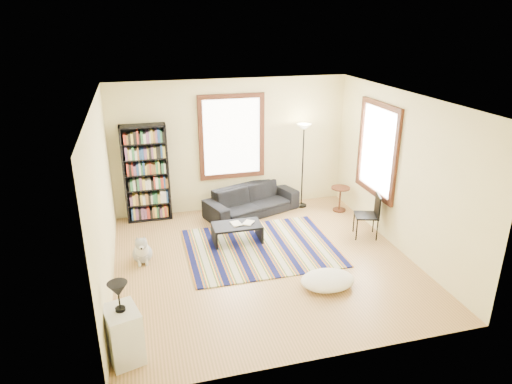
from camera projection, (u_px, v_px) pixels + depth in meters
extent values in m
cube|color=tan|center=(263.00, 264.00, 7.92)|extent=(5.00, 5.00, 0.10)
cube|color=white|center=(265.00, 95.00, 6.87)|extent=(5.00, 5.00, 0.10)
cube|color=#F9EAA8|center=(231.00, 145.00, 9.69)|extent=(5.00, 0.10, 2.80)
cube|color=#F9EAA8|center=(326.00, 262.00, 5.10)|extent=(5.00, 0.10, 2.80)
cube|color=#F9EAA8|center=(99.00, 201.00, 6.78)|extent=(0.10, 5.00, 2.80)
cube|color=#F9EAA8|center=(403.00, 173.00, 8.01)|extent=(0.10, 5.00, 2.80)
cube|color=white|center=(232.00, 137.00, 9.55)|extent=(1.20, 0.06, 1.60)
cube|color=white|center=(378.00, 150.00, 8.64)|extent=(0.06, 1.20, 1.60)
cube|color=#0C0F3F|center=(261.00, 248.00, 8.34)|extent=(2.68, 2.15, 0.02)
imported|color=black|center=(252.00, 200.00, 9.72)|extent=(1.42, 2.16, 0.59)
cube|color=black|center=(146.00, 173.00, 9.19)|extent=(0.90, 0.30, 2.00)
cube|color=black|center=(237.00, 233.00, 8.51)|extent=(0.97, 0.63, 0.36)
imported|color=beige|center=(232.00, 225.00, 8.42)|extent=(0.26, 0.21, 0.02)
imported|color=beige|center=(244.00, 222.00, 8.52)|extent=(0.27, 0.28, 0.02)
ellipsoid|color=white|center=(328.00, 280.00, 7.13)|extent=(1.00, 0.84, 0.22)
cylinder|color=#411C10|center=(340.00, 199.00, 9.86)|extent=(0.46, 0.46, 0.54)
cube|color=black|center=(366.00, 216.00, 8.65)|extent=(0.52, 0.51, 0.86)
cube|color=silver|center=(124.00, 335.00, 5.55)|extent=(0.50, 0.58, 0.70)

